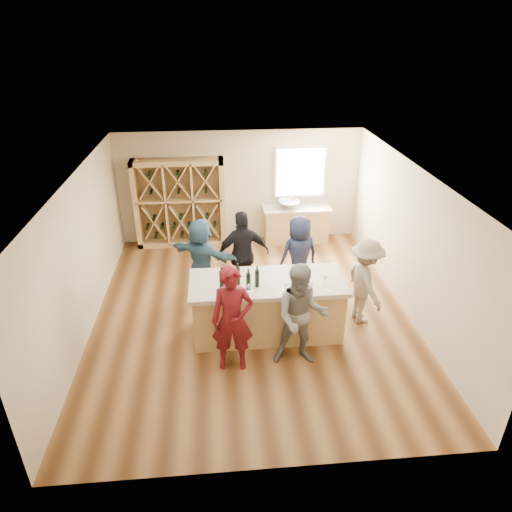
{
  "coord_description": "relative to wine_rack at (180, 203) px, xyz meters",
  "views": [
    {
      "loc": [
        -0.59,
        -7.4,
        5.1
      ],
      "look_at": [
        0.1,
        0.2,
        1.15
      ],
      "focal_mm": 32.0,
      "sensor_mm": 36.0,
      "label": 1
    }
  ],
  "objects": [
    {
      "name": "wall_left",
      "position": [
        -1.55,
        -3.27,
        0.3
      ],
      "size": [
        0.1,
        7.0,
        2.8
      ],
      "primitive_type": "cube",
      "color": "#CAB793",
      "rests_on": "ground"
    },
    {
      "name": "person_far_left",
      "position": [
        0.55,
        -2.42,
        -0.27
      ],
      "size": [
        1.61,
        1.26,
        1.66
      ],
      "primitive_type": "imported",
      "rotation": [
        0.0,
        0.0,
        2.61
      ],
      "color": "#335972",
      "rests_on": "floor"
    },
    {
      "name": "wine_glass_e",
      "position": [
        2.67,
        -4.17,
        0.08
      ],
      "size": [
        0.08,
        0.08,
        0.2
      ],
      "primitive_type": "cone",
      "rotation": [
        0.0,
        0.0,
        -0.05
      ],
      "color": "white",
      "rests_on": "tasting_counter_top"
    },
    {
      "name": "wine_glass_d",
      "position": [
        2.2,
        -4.0,
        0.08
      ],
      "size": [
        0.1,
        0.1,
        0.2
      ],
      "primitive_type": "cone",
      "rotation": [
        0.0,
        0.0,
        0.41
      ],
      "color": "white",
      "rests_on": "tasting_counter_top"
    },
    {
      "name": "wall_back",
      "position": [
        1.5,
        0.28,
        0.3
      ],
      "size": [
        6.0,
        0.1,
        2.8
      ],
      "primitive_type": "cube",
      "color": "#CAB793",
      "rests_on": "ground"
    },
    {
      "name": "wine_bottle_e",
      "position": [
        1.53,
        -4.06,
        0.14
      ],
      "size": [
        0.09,
        0.09,
        0.31
      ],
      "primitive_type": "cylinder",
      "rotation": [
        0.0,
        0.0,
        -0.14
      ],
      "color": "black",
      "rests_on": "tasting_counter_top"
    },
    {
      "name": "floor",
      "position": [
        1.5,
        -3.27,
        -1.15
      ],
      "size": [
        6.0,
        7.0,
        0.1
      ],
      "primitive_type": "cube",
      "color": "brown",
      "rests_on": "ground"
    },
    {
      "name": "wall_front",
      "position": [
        1.5,
        -6.82,
        0.3
      ],
      "size": [
        6.0,
        0.1,
        2.8
      ],
      "primitive_type": "cube",
      "color": "#CAB793",
      "rests_on": "ground"
    },
    {
      "name": "back_counter_top",
      "position": [
        2.9,
        -0.07,
        -0.21
      ],
      "size": [
        1.7,
        0.62,
        0.06
      ],
      "primitive_type": "cube",
      "color": "#BAAE98",
      "rests_on": "back_counter_base"
    },
    {
      "name": "window_frame",
      "position": [
        3.0,
        0.2,
        0.65
      ],
      "size": [
        1.3,
        0.06,
        1.3
      ],
      "primitive_type": "cube",
      "color": "white",
      "rests_on": "wall_back"
    },
    {
      "name": "person_near_left",
      "position": [
        1.08,
        -4.76,
        -0.18
      ],
      "size": [
        0.69,
        0.52,
        1.84
      ],
      "primitive_type": "imported",
      "rotation": [
        0.0,
        0.0,
        -0.04
      ],
      "color": "#590F14",
      "rests_on": "floor"
    },
    {
      "name": "wine_glass_a",
      "position": [
        1.37,
        -4.3,
        0.07
      ],
      "size": [
        0.08,
        0.08,
        0.18
      ],
      "primitive_type": "cone",
      "rotation": [
        0.0,
        0.0,
        -0.31
      ],
      "color": "white",
      "rests_on": "tasting_counter_top"
    },
    {
      "name": "window_pane",
      "position": [
        3.0,
        0.17,
        0.65
      ],
      "size": [
        1.18,
        0.01,
        1.18
      ],
      "primitive_type": "cube",
      "color": "white",
      "rests_on": "wall_back"
    },
    {
      "name": "tasting_menu_a",
      "position": [
        1.34,
        -4.26,
        -0.02
      ],
      "size": [
        0.28,
        0.32,
        0.0
      ],
      "primitive_type": "cube",
      "rotation": [
        0.0,
        0.0,
        -0.39
      ],
      "color": "white",
      "rests_on": "tasting_counter_top"
    },
    {
      "name": "wine_glass_b",
      "position": [
        1.98,
        -4.32,
        0.06
      ],
      "size": [
        0.08,
        0.08,
        0.17
      ],
      "primitive_type": "cone",
      "rotation": [
        0.0,
        0.0,
        -0.35
      ],
      "color": "white",
      "rests_on": "tasting_counter_top"
    },
    {
      "name": "wine_bottle_b",
      "position": [
        1.06,
        -4.13,
        0.14
      ],
      "size": [
        0.09,
        0.09,
        0.32
      ],
      "primitive_type": "cylinder",
      "rotation": [
        0.0,
        0.0,
        -0.16
      ],
      "color": "black",
      "rests_on": "tasting_counter_top"
    },
    {
      "name": "wine_rack",
      "position": [
        0.0,
        0.0,
        0.0
      ],
      "size": [
        2.2,
        0.45,
        2.2
      ],
      "primitive_type": "cube",
      "color": "tan",
      "rests_on": "floor"
    },
    {
      "name": "tasting_menu_c",
      "position": [
        2.62,
        -4.27,
        -0.02
      ],
      "size": [
        0.32,
        0.36,
        0.0
      ],
      "primitive_type": "cube",
      "rotation": [
        0.0,
        0.0,
        0.42
      ],
      "color": "white",
      "rests_on": "tasting_counter_top"
    },
    {
      "name": "person_server",
      "position": [
        3.56,
        -3.66,
        -0.27
      ],
      "size": [
        0.68,
        1.15,
        1.67
      ],
      "primitive_type": "imported",
      "rotation": [
        0.0,
        0.0,
        1.74
      ],
      "color": "gray",
      "rests_on": "floor"
    },
    {
      "name": "wall_right",
      "position": [
        4.55,
        -3.27,
        0.3
      ],
      "size": [
        0.1,
        7.0,
        2.8
      ],
      "primitive_type": "cube",
      "color": "#CAB793",
      "rests_on": "ground"
    },
    {
      "name": "person_far_right",
      "position": [
        2.52,
        -2.54,
        -0.25
      ],
      "size": [
        0.94,
        0.74,
        1.69
      ],
      "primitive_type": "imported",
      "rotation": [
        0.0,
        0.0,
        3.41
      ],
      "color": "#191E38",
      "rests_on": "floor"
    },
    {
      "name": "tasting_counter_top",
      "position": [
        1.73,
        -3.89,
        -0.06
      ],
      "size": [
        2.72,
        1.12,
        0.08
      ],
      "primitive_type": "cube",
      "color": "#BAAE98",
      "rests_on": "tasting_counter_base"
    },
    {
      "name": "wine_bottle_d",
      "position": [
        1.37,
        -4.15,
        0.13
      ],
      "size": [
        0.08,
        0.08,
        0.31
      ],
      "primitive_type": "cylinder",
      "rotation": [
        0.0,
        0.0,
        -0.06
      ],
      "color": "black",
      "rests_on": "tasting_counter_top"
    },
    {
      "name": "ceiling",
      "position": [
        1.5,
        -3.27,
        1.75
      ],
      "size": [
        6.0,
        7.0,
        0.1
      ],
      "primitive_type": "cube",
      "color": "white",
      "rests_on": "ground"
    },
    {
      "name": "tasting_counter_base",
      "position": [
        1.73,
        -3.89,
        -0.6
      ],
      "size": [
        2.6,
        1.0,
        1.0
      ],
      "primitive_type": "cube",
      "color": "tan",
      "rests_on": "floor"
    },
    {
      "name": "person_far_mid",
      "position": [
        1.39,
        -2.52,
        -0.18
      ],
      "size": [
        1.14,
        0.7,
        1.83
      ],
      "primitive_type": "imported",
      "rotation": [
        0.0,
        0.0,
        3.29
      ],
      "color": "black",
      "rests_on": "floor"
    },
    {
      "name": "faucet",
      "position": [
        2.7,
        0.11,
        -0.03
      ],
      "size": [
        0.02,
        0.02,
        0.3
      ],
      "primitive_type": "cylinder",
      "color": "silver",
      "rests_on": "back_counter_top"
    },
    {
      "name": "wine_bottle_c",
      "position": [
        1.21,
        -3.96,
        0.14
      ],
      "size": [
        0.09,
        0.09,
        0.33
      ],
      "primitive_type": "cylinder",
      "rotation": [
        0.0,
        0.0,
        0.1
      ],
      "color": "black",
      "rests_on": "tasting_counter_top"
    },
    {
      "name": "tasting_menu_b",
      "position": [
        1.95,
        -4.28,
        -0.02
      ],
      "size": [
        0.26,
        0.33,
        0.0
      ],
      "primitive_type": "cube",
      "rotation": [
        0.0,
        0.0,
        -0.11
      ],
      "color": "white",
      "rests_on": "tasting_counter_top"
    },
    {
      "name": "wine_glass_c",
      "position": [
        2.39,
        -4.34,
        0.07
      ],
      "size": [
        0.08,
        0.08,
        0.19
      ],
      "primitive_type": "cone",
      "rotation": [
        0.0,
        0.0,
        0.17
      ],
      "color": "white",
      "rests_on": "tasting_counter_top"
    },
    {
      "name": "sink",
      "position": [
        2.7,
        -0.07,
        -0.09
      ],
      "size": [
        0.54,
        0.54,
        0.19
      ],
      "primitive_type": "imported",
      "color": "silver",
      "rests_on": "back_counter_top"
    },
    {
      "name": "wine_bottle_a",
      "position": [
        0.93,
        -4.04,
        0.14
      ],
      "size": [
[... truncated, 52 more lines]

